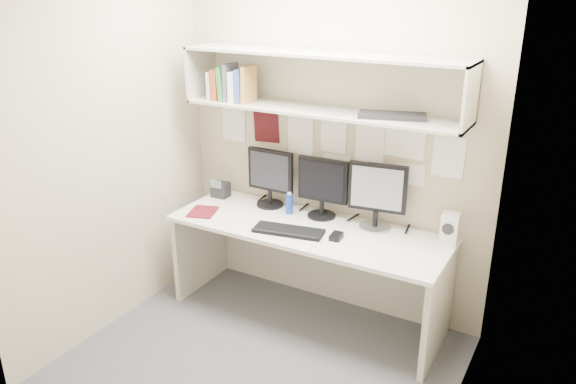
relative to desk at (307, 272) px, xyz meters
The scene contains 19 objects.
floor 0.75m from the desk, 90.00° to the right, with size 2.40×2.00×0.01m, color #47474C.
wall_back 1.00m from the desk, 90.00° to the left, with size 2.40×0.02×2.60m, color tan.
wall_front 1.90m from the desk, 90.00° to the right, with size 2.40×0.02×2.60m, color tan.
wall_left 1.65m from the desk, 151.57° to the right, with size 0.02×2.00×2.60m, color tan.
wall_right 1.65m from the desk, 28.43° to the right, with size 0.02×2.00×2.60m, color tan.
desk is the anchor object (origin of this frame).
overhead_hutch 1.37m from the desk, 90.00° to the left, with size 2.00×0.38×0.40m.
pinned_papers 0.95m from the desk, 90.00° to the left, with size 1.92×0.01×0.48m, color white, non-canonical shape.
monitor_left 0.78m from the desk, 153.53° to the left, with size 0.38×0.21×0.44m.
monitor_center 0.65m from the desk, 89.09° to the left, with size 0.38×0.21×0.44m.
monitor_right 0.78m from the desk, 27.46° to the left, with size 0.40×0.22×0.47m.
keyboard 0.41m from the desk, 113.84° to the right, with size 0.49×0.17×0.02m, color black.
mouse 0.47m from the desk, 18.21° to the right, with size 0.07×0.11×0.03m, color black.
speaker 1.07m from the desk, 12.21° to the left, with size 0.12×0.12×0.22m.
blue_bottle 0.52m from the desk, 148.24° to the left, with size 0.05×0.05×0.17m.
maroon_notebook 0.90m from the desk, 168.43° to the right, with size 0.19×0.23×0.01m, color #5A0F17.
desk_phone 1.00m from the desk, 168.76° to the left, with size 0.14×0.13×0.16m.
book_stack 1.47m from the desk, behind, with size 0.33×0.17×0.27m.
hutch_tray 1.30m from the desk, 16.56° to the left, with size 0.42×0.16×0.03m, color black.
Camera 1 is at (1.67, -2.58, 2.35)m, focal length 35.00 mm.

